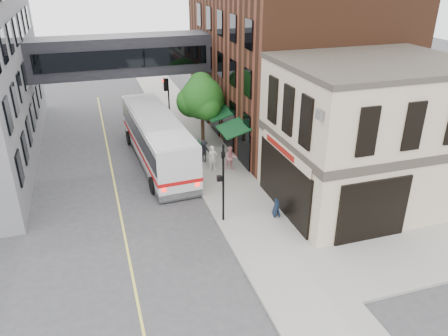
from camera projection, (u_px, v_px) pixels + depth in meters
ground at (228, 243)px, 22.50m from camera, size 120.00×120.00×0.00m
sidewalk_main at (197, 142)px, 35.10m from camera, size 4.00×60.00×0.15m
corner_building at (366, 135)px, 24.89m from camera, size 10.19×8.12×8.45m
brick_building at (288, 47)px, 35.21m from camera, size 13.76×18.00×14.00m
skyway_bridge at (121, 55)px, 34.46m from camera, size 14.00×3.18×3.00m
traffic_signal_near at (223, 174)px, 23.06m from camera, size 0.44×0.22×4.60m
traffic_signal_far at (167, 94)px, 35.83m from camera, size 0.53×0.28×4.50m
street_sign_pole at (200, 156)px, 27.83m from camera, size 0.08×0.75×3.00m
street_tree at (201, 98)px, 32.85m from camera, size 3.80×3.20×5.60m
lane_marking at (113, 175)px, 29.76m from camera, size 0.12×40.00×0.01m
bus at (157, 137)px, 30.93m from camera, size 3.57×12.71×3.38m
pedestrian_a at (213, 158)px, 29.80m from camera, size 0.66×0.45×1.75m
pedestrian_b at (231, 158)px, 29.86m from camera, size 0.93×0.79×1.69m
pedestrian_c at (204, 151)px, 31.05m from camera, size 1.22×1.09×1.64m
newspaper_box at (189, 147)px, 32.63m from camera, size 0.59×0.55×0.99m
sandwich_board at (276, 208)px, 24.51m from camera, size 0.44×0.59×0.94m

